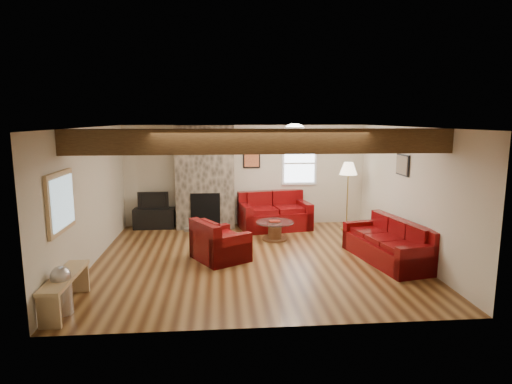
# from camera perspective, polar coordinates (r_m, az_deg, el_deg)

# --- Properties ---
(room) EXTENTS (8.00, 8.00, 8.00)m
(room) POSITION_cam_1_polar(r_m,az_deg,el_deg) (8.00, -0.21, -0.36)
(room) COLOR #4E2C14
(room) RESTS_ON ground
(floor) EXTENTS (6.00, 6.00, 0.00)m
(floor) POSITION_cam_1_polar(r_m,az_deg,el_deg) (8.31, -0.20, -8.88)
(floor) COLOR #4E2C14
(floor) RESTS_ON ground
(oak_beam) EXTENTS (6.00, 0.36, 0.38)m
(oak_beam) POSITION_cam_1_polar(r_m,az_deg,el_deg) (6.64, 0.66, 6.78)
(oak_beam) COLOR #341E0F
(oak_beam) RESTS_ON room
(chimney_breast) EXTENTS (1.40, 0.67, 2.50)m
(chimney_breast) POSITION_cam_1_polar(r_m,az_deg,el_deg) (10.44, -6.79, 1.79)
(chimney_breast) COLOR #3A352D
(chimney_breast) RESTS_ON floor
(back_window) EXTENTS (0.90, 0.08, 1.10)m
(back_window) POSITION_cam_1_polar(r_m,az_deg,el_deg) (10.80, 5.80, 3.84)
(back_window) COLOR white
(back_window) RESTS_ON room
(hatch_window) EXTENTS (0.08, 1.00, 0.90)m
(hatch_window) POSITION_cam_1_polar(r_m,az_deg,el_deg) (6.87, -24.55, -1.24)
(hatch_window) COLOR tan
(hatch_window) RESTS_ON room
(ceiling_dome) EXTENTS (0.40, 0.40, 0.18)m
(ceiling_dome) POSITION_cam_1_polar(r_m,az_deg,el_deg) (8.88, 5.17, 8.34)
(ceiling_dome) COLOR white
(ceiling_dome) RESTS_ON room
(artwork_back) EXTENTS (0.42, 0.06, 0.52)m
(artwork_back) POSITION_cam_1_polar(r_m,az_deg,el_deg) (10.63, -0.58, 4.61)
(artwork_back) COLOR black
(artwork_back) RESTS_ON room
(artwork_right) EXTENTS (0.06, 0.55, 0.42)m
(artwork_right) POSITION_cam_1_polar(r_m,az_deg,el_deg) (8.95, 18.91, 3.43)
(artwork_right) COLOR black
(artwork_right) RESTS_ON room
(sofa_three) EXTENTS (1.20, 2.11, 0.77)m
(sofa_three) POSITION_cam_1_polar(r_m,az_deg,el_deg) (8.44, 17.14, -6.30)
(sofa_three) COLOR #490705
(sofa_three) RESTS_ON floor
(loveseat) EXTENTS (1.80, 1.22, 0.88)m
(loveseat) POSITION_cam_1_polar(r_m,az_deg,el_deg) (10.40, 2.51, -2.54)
(loveseat) COLOR #490705
(loveseat) RESTS_ON floor
(armchair_red) EXTENTS (1.20, 1.24, 0.77)m
(armchair_red) POSITION_cam_1_polar(r_m,az_deg,el_deg) (8.19, -4.78, -6.36)
(armchair_red) COLOR #490705
(armchair_red) RESTS_ON floor
(coffee_table) EXTENTS (0.83, 0.83, 0.44)m
(coffee_table) POSITION_cam_1_polar(r_m,az_deg,el_deg) (9.51, 2.51, -5.18)
(coffee_table) COLOR #4A2D18
(coffee_table) RESTS_ON floor
(tv_cabinet) EXTENTS (0.98, 0.39, 0.49)m
(tv_cabinet) POSITION_cam_1_polar(r_m,az_deg,el_deg) (10.78, -13.40, -3.43)
(tv_cabinet) COLOR black
(tv_cabinet) RESTS_ON floor
(television) EXTENTS (0.73, 0.10, 0.42)m
(television) POSITION_cam_1_polar(r_m,az_deg,el_deg) (10.68, -13.50, -1.04)
(television) COLOR black
(television) RESTS_ON tv_cabinet
(floor_lamp) EXTENTS (0.42, 0.42, 1.63)m
(floor_lamp) POSITION_cam_1_polar(r_m,az_deg,el_deg) (10.40, 12.21, 2.59)
(floor_lamp) COLOR tan
(floor_lamp) RESTS_ON floor
(pine_bench) EXTENTS (0.31, 1.31, 0.49)m
(pine_bench) POSITION_cam_1_polar(r_m,az_deg,el_deg) (6.74, -24.05, -12.08)
(pine_bench) COLOR tan
(pine_bench) RESTS_ON floor
(pedal_bin) EXTENTS (0.33, 0.33, 0.68)m
(pedal_bin) POSITION_cam_1_polar(r_m,az_deg,el_deg) (6.56, -24.47, -11.81)
(pedal_bin) COLOR #B5B5BB
(pedal_bin) RESTS_ON floor
(coal_bucket) EXTENTS (0.36, 0.36, 0.34)m
(coal_bucket) POSITION_cam_1_polar(r_m,az_deg,el_deg) (9.84, -6.99, -4.95)
(coal_bucket) COLOR slate
(coal_bucket) RESTS_ON floor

